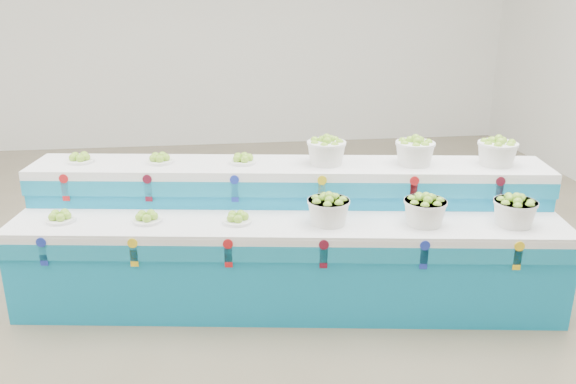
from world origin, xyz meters
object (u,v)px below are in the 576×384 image
object	(u,v)px
display_stand	(288,235)
basket_upper_right	(497,151)
basket_lower_left	(328,209)
plate_upper_mid	(160,158)

from	to	relation	value
display_stand	basket_upper_right	world-z (taller)	basket_upper_right
display_stand	basket_lower_left	size ratio (longest dim) A/B	13.36
display_stand	plate_upper_mid	distance (m)	1.19
display_stand	basket_upper_right	xyz separation A→B (m)	(1.65, 0.01, 0.62)
display_stand	basket_upper_right	bearing A→B (deg)	8.85
display_stand	plate_upper_mid	world-z (taller)	plate_upper_mid
display_stand	basket_upper_right	size ratio (longest dim) A/B	13.36
basket_upper_right	basket_lower_left	bearing A→B (deg)	-167.73
display_stand	basket_lower_left	distance (m)	0.51
plate_upper_mid	basket_upper_right	bearing A→B (deg)	-8.56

